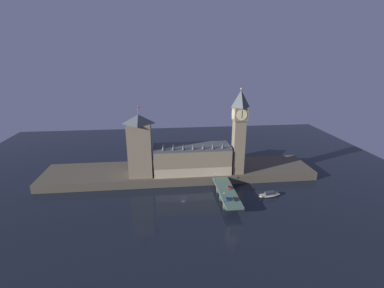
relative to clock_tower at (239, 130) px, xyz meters
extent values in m
plane|color=black|center=(-45.54, -25.84, -42.21)|extent=(400.00, 400.00, 0.00)
cube|color=#4C4438|center=(-45.54, 13.16, -38.93)|extent=(220.00, 42.00, 6.57)
cube|color=#7F7056|center=(-35.88, 5.60, -25.68)|extent=(60.34, 21.88, 19.93)
cube|color=tan|center=(-35.88, -5.46, -32.06)|extent=(60.34, 0.20, 7.17)
cube|color=#42474C|center=(-35.88, 5.60, -14.52)|extent=(60.34, 20.13, 2.40)
cone|color=#42474C|center=(-58.50, -3.70, -11.12)|extent=(2.40, 2.40, 4.38)
cone|color=#42474C|center=(-50.96, -3.70, -11.12)|extent=(2.40, 2.40, 4.38)
cone|color=#42474C|center=(-43.42, -3.70, -11.12)|extent=(2.40, 2.40, 4.38)
cone|color=#42474C|center=(-35.88, -3.70, -11.12)|extent=(2.40, 2.40, 4.38)
cone|color=#42474C|center=(-28.33, -3.70, -11.12)|extent=(2.40, 2.40, 4.38)
cone|color=#42474C|center=(-20.79, -3.70, -11.12)|extent=(2.40, 2.40, 4.38)
cone|color=#42474C|center=(-13.25, -3.70, -11.12)|extent=(2.40, 2.40, 4.38)
cube|color=#7F7056|center=(0.00, 0.00, -14.09)|extent=(8.67, 8.67, 43.12)
cube|color=#7F7056|center=(0.00, 0.00, 12.47)|extent=(10.24, 10.24, 10.01)
cylinder|color=beige|center=(0.00, -5.24, 12.47)|extent=(7.98, 0.25, 7.98)
cylinder|color=beige|center=(0.00, 5.24, 12.47)|extent=(7.98, 0.25, 7.98)
cylinder|color=beige|center=(5.24, 0.00, 12.47)|extent=(0.25, 7.98, 7.98)
cylinder|color=beige|center=(-5.24, 0.00, 12.47)|extent=(0.25, 7.98, 7.98)
cube|color=black|center=(0.00, -5.43, 13.07)|extent=(0.36, 0.10, 5.98)
pyramid|color=#42474C|center=(0.00, 0.00, 23.83)|extent=(10.24, 10.24, 12.70)
sphere|color=gold|center=(0.00, 0.00, 30.98)|extent=(1.60, 1.60, 1.60)
cube|color=#7F7056|center=(-76.27, 4.52, -14.95)|extent=(17.71, 17.71, 41.39)
pyramid|color=#42474C|center=(-76.27, 4.52, 9.21)|extent=(18.06, 18.06, 6.93)
cylinder|color=#99999E|center=(-76.27, 4.52, 15.68)|extent=(0.24, 0.24, 6.00)
cube|color=red|center=(-75.17, 4.52, 17.78)|extent=(2.00, 0.08, 1.20)
cube|color=#476656|center=(-15.33, -30.84, -36.25)|extent=(11.53, 46.00, 1.40)
cube|color=#4C4438|center=(-15.33, -42.34, -39.58)|extent=(9.80, 3.20, 5.26)
cube|color=#4C4438|center=(-15.33, -30.84, -39.58)|extent=(9.80, 3.20, 5.26)
cube|color=#4C4438|center=(-15.33, -19.34, -39.58)|extent=(9.80, 3.20, 5.26)
cube|color=navy|center=(-17.87, -43.18, -34.97)|extent=(1.79, 4.28, 0.81)
cube|color=black|center=(-17.87, -43.18, -34.34)|extent=(1.47, 1.93, 0.45)
cylinder|color=black|center=(-18.72, -41.85, -35.23)|extent=(0.22, 0.64, 0.64)
cylinder|color=black|center=(-17.02, -41.85, -35.23)|extent=(0.22, 0.64, 0.64)
cylinder|color=black|center=(-18.72, -44.50, -35.23)|extent=(0.22, 0.64, 0.64)
cylinder|color=black|center=(-17.02, -44.50, -35.23)|extent=(0.22, 0.64, 0.64)
cube|color=black|center=(-12.80, -43.55, -34.99)|extent=(1.85, 4.44, 0.78)
cube|color=black|center=(-12.80, -43.55, -34.37)|extent=(1.52, 2.00, 0.45)
cylinder|color=black|center=(-11.92, -44.92, -35.23)|extent=(0.22, 0.64, 0.64)
cylinder|color=black|center=(-13.68, -44.92, -35.23)|extent=(0.22, 0.64, 0.64)
cylinder|color=black|center=(-11.92, -42.17, -35.23)|extent=(0.22, 0.64, 0.64)
cylinder|color=black|center=(-13.68, -42.17, -35.23)|extent=(0.22, 0.64, 0.64)
cube|color=red|center=(-12.80, -27.07, -34.95)|extent=(1.75, 4.65, 0.86)
cube|color=black|center=(-12.80, -27.07, -34.29)|extent=(1.44, 2.09, 0.45)
cylinder|color=black|center=(-11.96, -28.51, -35.23)|extent=(0.22, 0.64, 0.64)
cylinder|color=black|center=(-13.63, -28.51, -35.23)|extent=(0.22, 0.64, 0.64)
cylinder|color=black|center=(-11.96, -25.63, -35.23)|extent=(0.22, 0.64, 0.64)
cylinder|color=black|center=(-13.63, -25.63, -35.23)|extent=(0.22, 0.64, 0.64)
cylinder|color=#2D3333|center=(-20.81, -45.56, -35.30)|extent=(0.56, 0.56, 0.50)
cylinder|color=#2D3333|center=(-20.81, -45.56, -32.37)|extent=(0.18, 0.18, 5.37)
sphere|color=#F9E5A3|center=(-20.81, -45.56, -29.14)|extent=(0.60, 0.60, 0.60)
sphere|color=#F9E5A3|center=(-21.26, -45.56, -29.49)|extent=(0.44, 0.44, 0.44)
sphere|color=#F9E5A3|center=(-20.36, -45.56, -29.49)|extent=(0.44, 0.44, 0.44)
cylinder|color=#2D3333|center=(-20.81, -16.12, -35.30)|extent=(0.56, 0.56, 0.50)
cylinder|color=#2D3333|center=(-20.81, -16.12, -32.34)|extent=(0.18, 0.18, 5.43)
sphere|color=#F9E5A3|center=(-20.81, -16.12, -29.07)|extent=(0.60, 0.60, 0.60)
sphere|color=#F9E5A3|center=(-21.26, -16.12, -29.42)|extent=(0.44, 0.44, 0.44)
sphere|color=#F9E5A3|center=(-20.36, -16.12, -29.42)|extent=(0.44, 0.44, 0.44)
ellipsoid|color=#B2A893|center=(16.20, -30.10, -41.26)|extent=(16.92, 7.05, 1.90)
cube|color=tan|center=(16.20, -30.10, -40.40)|extent=(14.83, 5.83, 0.24)
cube|color=#2D333D|center=(16.20, -30.10, -39.33)|extent=(7.73, 3.98, 1.90)
camera|label=1|loc=(-58.42, -201.20, 54.97)|focal=26.00mm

